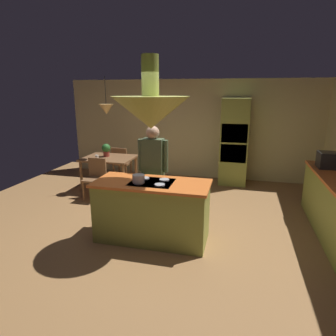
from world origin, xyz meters
name	(u,v)px	position (x,y,z in m)	size (l,w,h in m)	color
ground	(156,232)	(0.00, 0.00, 0.00)	(8.16, 8.16, 0.00)	#9E7042
wall_back	(193,129)	(0.00, 3.45, 1.27)	(6.80, 0.10, 2.55)	beige
kitchen_island	(152,211)	(0.00, -0.20, 0.47)	(1.74, 0.78, 0.95)	#939E42
oven_tower	(234,142)	(1.10, 3.04, 1.05)	(0.66, 0.62, 2.09)	#939E42
dining_table	(109,161)	(-1.70, 1.90, 0.67)	(1.15, 0.92, 0.76)	brown
person_at_island	(153,168)	(-0.18, 0.46, 0.97)	(0.53, 0.23, 1.69)	tan
range_hood	(151,111)	(0.00, -0.20, 1.98)	(1.10, 1.10, 1.00)	#939E42
pendant_light_over_table	(106,109)	(-1.70, 1.90, 1.86)	(0.32, 0.32, 0.82)	#E0B266
chair_facing_island	(96,176)	(-1.70, 1.22, 0.50)	(0.40, 0.40, 0.87)	brown
chair_by_back_wall	(121,161)	(-1.70, 2.58, 0.50)	(0.40, 0.40, 0.87)	brown
potted_plant_on_table	(106,149)	(-1.79, 1.97, 0.93)	(0.20, 0.20, 0.30)	#99382D
cup_on_table	(97,157)	(-1.88, 1.67, 0.81)	(0.07, 0.07, 0.09)	white
microwave_on_counter	(332,160)	(2.84, 1.37, 1.07)	(0.46, 0.36, 0.28)	#232326
cooking_pot_on_cooktop	(139,179)	(-0.16, -0.33, 1.01)	(0.18, 0.18, 0.12)	#B2B2B7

